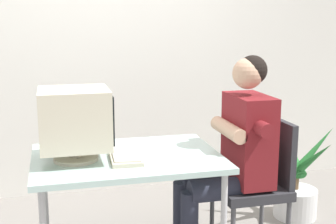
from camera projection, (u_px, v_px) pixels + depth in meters
wall_back at (133, 20)px, 3.97m from camera, size 8.00×0.10×3.00m
desk at (127, 164)px, 2.74m from camera, size 1.10×0.79×0.72m
crt_monitor at (75, 119)px, 2.59m from camera, size 0.40×0.37×0.41m
keyboard at (124, 153)px, 2.71m from camera, size 0.20×0.47×0.03m
office_chair at (259, 178)px, 2.99m from camera, size 0.43×0.43×0.88m
person_seated at (233, 150)px, 2.90m from camera, size 0.70×0.60×1.29m
potted_plant at (296, 184)px, 3.54m from camera, size 0.62×0.74×0.72m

